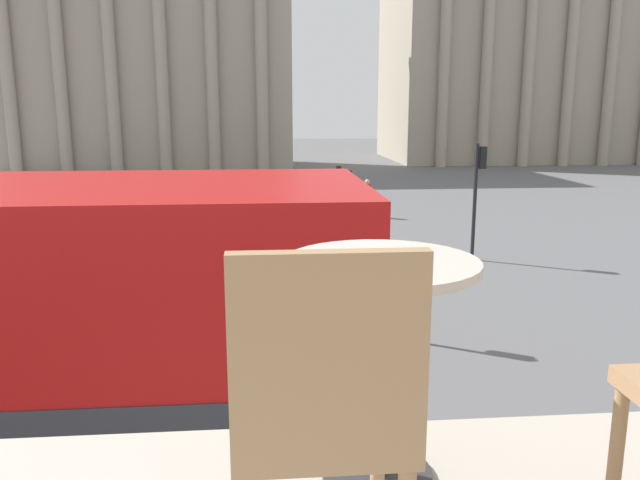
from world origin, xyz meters
name	(u,v)px	position (x,y,z in m)	size (l,w,h in m)	color
cafe_dining_table	(380,321)	(1.06, -0.35, 4.22)	(0.60, 0.60, 0.73)	#2D2D30
cafe_chair_0	(324,412)	(0.83, -0.89, 4.20)	(0.40, 0.40, 0.91)	#A87F56
plaza_building_left	(149,50)	(-8.58, 51.15, 9.47)	(23.32, 11.37, 18.96)	#A39984
plaza_building_right	(533,43)	(26.13, 57.53, 10.87)	(27.39, 16.30, 21.75)	#A39984
traffic_light_near	(342,224)	(2.32, 11.02, 2.40)	(0.42, 0.24, 3.67)	black
traffic_light_mid	(478,185)	(7.45, 17.16, 2.47)	(0.42, 0.24, 3.78)	black
pedestrian_red	(367,195)	(5.26, 25.65, 0.99)	(0.32, 0.32, 1.71)	#282B33
pedestrian_black	(81,231)	(-5.41, 18.59, 0.91)	(0.32, 0.32, 1.59)	#282B33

